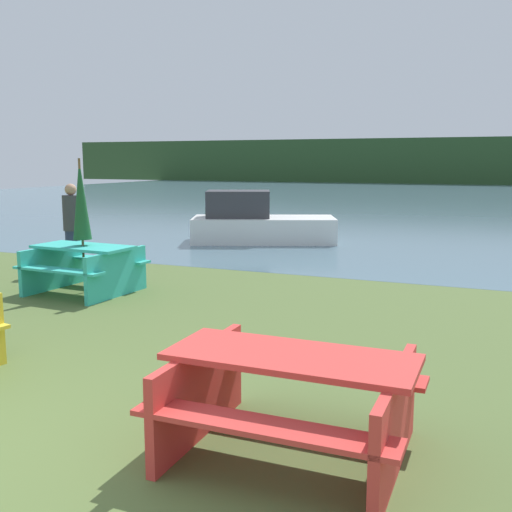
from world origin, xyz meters
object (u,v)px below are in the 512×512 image
object	(u,v)px
picnic_table_red	(291,393)
person	(72,228)
boat	(257,223)
picnic_table_teal	(84,264)
umbrella_darkgreen	(81,200)

from	to	relation	value
picnic_table_red	person	bearing A→B (deg)	140.10
picnic_table_red	boat	bearing A→B (deg)	113.86
picnic_table_teal	picnic_table_red	bearing A→B (deg)	-37.94
person	picnic_table_teal	bearing A→B (deg)	-45.87
umbrella_darkgreen	person	xyz separation A→B (m)	(-1.37, 1.42, -0.63)
umbrella_darkgreen	boat	bearing A→B (deg)	88.02
umbrella_darkgreen	person	size ratio (longest dim) A/B	1.28
picnic_table_teal	umbrella_darkgreen	size ratio (longest dim) A/B	0.78
picnic_table_red	umbrella_darkgreen	xyz separation A→B (m)	(-4.72, 3.68, 1.00)
umbrella_darkgreen	boat	distance (m)	6.57
umbrella_darkgreen	boat	world-z (taller)	umbrella_darkgreen
picnic_table_red	boat	distance (m)	11.12
umbrella_darkgreen	picnic_table_teal	bearing A→B (deg)	180.00
picnic_table_red	boat	world-z (taller)	boat
picnic_table_teal	umbrella_darkgreen	bearing A→B (deg)	0.00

